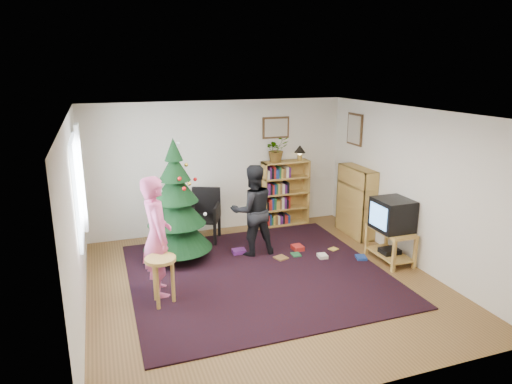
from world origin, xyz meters
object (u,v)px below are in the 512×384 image
object	(u,v)px
christmas_tree	(176,211)
bookshelf_back	(285,192)
tv_stand	(390,243)
crt_tv	(392,214)
potted_plant	(276,149)
armchair	(203,212)
table_lamp	(300,150)
bookshelf_right	(356,201)
person_by_chair	(253,210)
person_standing	(157,236)
picture_back	(276,128)
stool	(161,268)
picture_right	(355,129)

from	to	relation	value
christmas_tree	bookshelf_back	distance (m)	2.61
christmas_tree	tv_stand	xyz separation A→B (m)	(3.27, -1.19, -0.53)
tv_stand	crt_tv	world-z (taller)	crt_tv
christmas_tree	potted_plant	bearing A→B (deg)	26.70
armchair	table_lamp	distance (m)	2.30
bookshelf_back	crt_tv	world-z (taller)	bookshelf_back
bookshelf_right	person_by_chair	distance (m)	2.17
table_lamp	armchair	bearing A→B (deg)	-171.84
potted_plant	armchair	bearing A→B (deg)	-169.28
bookshelf_back	crt_tv	distance (m)	2.46
bookshelf_right	potted_plant	distance (m)	1.81
crt_tv	bookshelf_back	bearing A→B (deg)	111.54
christmas_tree	person_by_chair	bearing A→B (deg)	-7.52
tv_stand	potted_plant	world-z (taller)	potted_plant
bookshelf_back	person_standing	bearing A→B (deg)	-142.65
picture_back	christmas_tree	xyz separation A→B (m)	(-2.20, -1.23, -1.10)
stool	potted_plant	xyz separation A→B (m)	(2.63, 2.50, 1.02)
person_by_chair	bookshelf_right	bearing A→B (deg)	-173.70
picture_right	bookshelf_back	distance (m)	1.83
bookshelf_back	bookshelf_right	size ratio (longest dim) A/B	1.00
bookshelf_back	armchair	xyz separation A→B (m)	(-1.76, -0.30, -0.15)
armchair	potted_plant	bearing A→B (deg)	35.20
tv_stand	table_lamp	distance (m)	2.64
picture_right	crt_tv	world-z (taller)	picture_right
person_standing	person_by_chair	distance (m)	1.92
armchair	table_lamp	world-z (taller)	table_lamp
armchair	potted_plant	size ratio (longest dim) A/B	1.94
picture_right	potted_plant	world-z (taller)	picture_right
bookshelf_back	crt_tv	size ratio (longest dim) A/B	2.22
person_by_chair	table_lamp	world-z (taller)	table_lamp
person_standing	armchair	bearing A→B (deg)	-34.00
picture_right	person_standing	world-z (taller)	picture_right
christmas_tree	person_standing	world-z (taller)	christmas_tree
crt_tv	stool	bearing A→B (deg)	-176.75
tv_stand	crt_tv	xyz separation A→B (m)	(-0.00, 0.00, 0.49)
person_by_chair	bookshelf_back	bearing A→B (deg)	-132.39
crt_tv	potted_plant	size ratio (longest dim) A/B	1.18
bookshelf_right	armchair	world-z (taller)	bookshelf_right
crt_tv	stool	size ratio (longest dim) A/B	0.86
person_standing	crt_tv	bearing A→B (deg)	-96.41
christmas_tree	armchair	size ratio (longest dim) A/B	2.13
armchair	picture_right	bearing A→B (deg)	18.72
christmas_tree	bookshelf_right	distance (m)	3.40
armchair	person_standing	size ratio (longest dim) A/B	0.56
picture_right	stool	distance (m)	4.65
bookshelf_back	table_lamp	size ratio (longest dim) A/B	4.30
bookshelf_back	person_standing	distance (m)	3.55
person_standing	potted_plant	xyz separation A→B (m)	(2.62, 2.15, 0.69)
potted_plant	table_lamp	size ratio (longest dim) A/B	1.64
tv_stand	person_by_chair	bearing A→B (deg)	153.07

